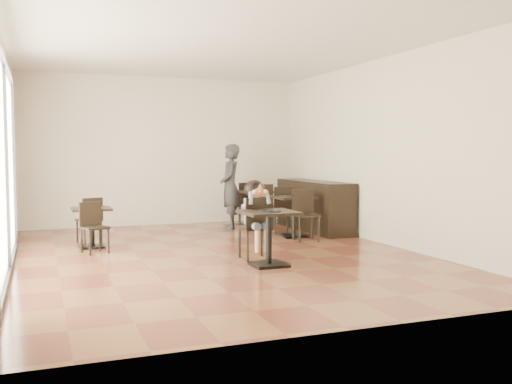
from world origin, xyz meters
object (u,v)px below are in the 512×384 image
cafe_table_mid (293,216)px  chair_mid_b (306,215)px  child_chair (255,228)px  child (255,220)px  chair_mid_a (282,210)px  chair_left_a (89,220)px  adult_patron (230,187)px  cafe_table_left (92,228)px  chair_back_a (247,203)px  cafe_table_back (255,208)px  child_table (269,239)px  chair_left_b (95,228)px  chair_back_b (264,207)px

cafe_table_mid → chair_mid_b: chair_mid_b is taller
child_chair → child: bearing=-0.0°
child → chair_mid_b: size_ratio=1.27×
child → cafe_table_mid: 2.36m
chair_mid_a → chair_left_a: chair_mid_a is taller
adult_patron → chair_mid_a: size_ratio=1.91×
cafe_table_left → chair_back_a: chair_back_a is taller
child → cafe_table_mid: bearing=51.5°
adult_patron → cafe_table_back: 0.87m
child → cafe_table_back: size_ratio=1.52×
adult_patron → chair_back_a: size_ratio=1.90×
child_table → cafe_table_back: bearing=71.9°
chair_mid_a → chair_left_a: bearing=6.0°
child_chair → chair_mid_b: (1.47, 1.29, -0.00)m
cafe_table_back → chair_mid_b: 2.29m
chair_left_b → chair_back_b: 3.89m
chair_mid_b → child_chair: bearing=-131.7°
child → cafe_table_back: 3.82m
cafe_table_left → chair_left_b: size_ratio=0.83×
chair_left_a → child: bearing=111.6°
child_chair → cafe_table_left: size_ratio=1.39×
chair_left_a → chair_left_b: bearing=70.1°
chair_left_a → chair_back_a: size_ratio=0.87×
child_table → chair_left_b: (-2.17, 1.90, 0.02)m
child_chair → adult_patron: 3.37m
cafe_table_mid → chair_mid_b: (0.00, -0.55, 0.08)m
chair_mid_b → chair_left_b: chair_mid_b is taller
child → chair_mid_b: (1.47, 1.29, -0.12)m
child_table → chair_mid_a: size_ratio=0.84×
child_table → child: child is taller
child_table → adult_patron: adult_patron is taller
child → cafe_table_left: 2.89m
cafe_table_mid → chair_mid_a: (0.00, 0.55, 0.08)m
child_table → chair_back_b: (1.35, 3.57, 0.07)m
chair_mid_b → cafe_table_mid: bearing=96.9°
adult_patron → cafe_table_mid: bearing=44.0°
adult_patron → chair_back_a: adult_patron is taller
chair_left_b → chair_back_a: chair_back_a is taller
child_chair → child_table: bearing=90.0°
chair_mid_b → chair_back_b: bearing=100.8°
child_table → chair_back_a: size_ratio=0.84×
cafe_table_mid → child: bearing=-128.5°
cafe_table_mid → chair_back_a: bearing=93.1°
cafe_table_left → chair_mid_a: bearing=7.7°
cafe_table_left → adult_patron: bearing=25.6°
child_chair → chair_mid_a: child_chair is taller
adult_patron → chair_back_b: size_ratio=1.90×
cafe_table_left → chair_back_a: (3.52, 2.13, 0.13)m
chair_left_b → chair_left_a: bearing=70.1°
child_table → child_chair: bearing=90.0°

